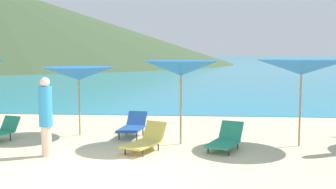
% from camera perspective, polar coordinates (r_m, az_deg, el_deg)
% --- Properties ---
extents(ground_plane, '(50.00, 100.00, 0.30)m').
position_cam_1_polar(ground_plane, '(17.82, -1.89, -2.43)').
color(ground_plane, beige).
extents(ocean_water, '(650.00, 440.00, 0.02)m').
position_cam_1_polar(ocean_water, '(235.39, 3.82, 5.25)').
color(ocean_water, teal).
rests_on(ocean_water, ground_plane).
extents(umbrella_2, '(2.12, 2.12, 2.02)m').
position_cam_1_polar(umbrella_2, '(12.01, -12.58, 2.91)').
color(umbrella_2, '#9E7F59').
rests_on(umbrella_2, ground_plane).
extents(umbrella_3, '(2.18, 2.18, 2.23)m').
position_cam_1_polar(umbrella_3, '(10.56, 1.84, 3.73)').
color(umbrella_3, '#9E7F59').
rests_on(umbrella_3, ground_plane).
extents(umbrella_4, '(2.43, 2.43, 2.26)m').
position_cam_1_polar(umbrella_4, '(10.89, 18.43, 3.68)').
color(umbrella_4, '#9E7F59').
rests_on(umbrella_4, ground_plane).
extents(lounge_chair_2, '(0.74, 1.44, 0.66)m').
position_cam_1_polar(lounge_chair_2, '(11.80, -5.02, -4.43)').
color(lounge_chair_2, '#1E478C').
rests_on(lounge_chair_2, ground_plane).
extents(lounge_chair_4, '(1.08, 1.49, 0.64)m').
position_cam_1_polar(lounge_chair_4, '(10.26, 8.17, -6.35)').
color(lounge_chair_4, '#268C66').
rests_on(lounge_chair_4, ground_plane).
extents(lounge_chair_7, '(1.07, 1.43, 0.68)m').
position_cam_1_polar(lounge_chair_7, '(10.02, -3.22, -6.48)').
color(lounge_chair_7, '#D8BF4C').
rests_on(lounge_chair_7, ground_plane).
extents(beachgoer_1, '(0.31, 0.31, 1.87)m').
position_cam_1_polar(beachgoer_1, '(9.82, -16.98, -2.67)').
color(beachgoer_1, beige).
rests_on(beachgoer_1, ground_plane).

